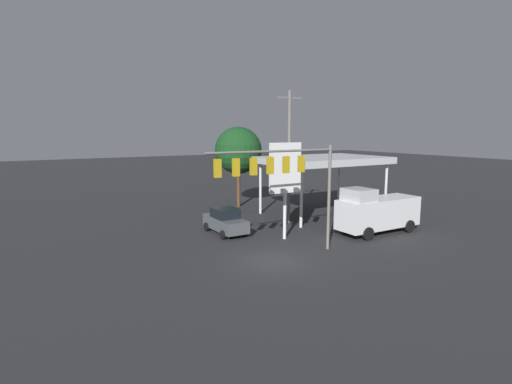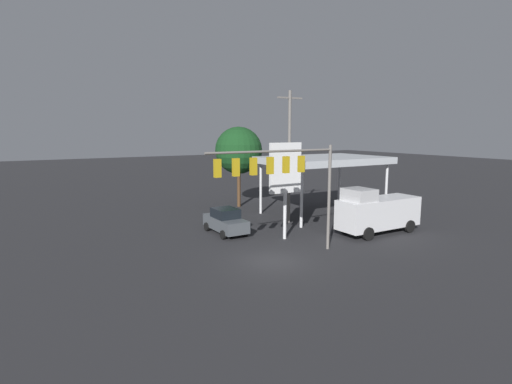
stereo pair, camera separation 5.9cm
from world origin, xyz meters
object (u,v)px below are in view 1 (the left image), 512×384
(delivery_truck, at_px, (377,211))
(sedan_far, at_px, (225,221))
(traffic_signal_assembly, at_px, (279,172))
(street_tree, at_px, (238,151))
(utility_pole, at_px, (289,155))
(price_sign, at_px, (285,171))

(delivery_truck, bearing_deg, sedan_far, -30.40)
(traffic_signal_assembly, xyz_separation_m, delivery_truck, (-9.71, -1.24, -3.63))
(street_tree, bearing_deg, utility_pole, 91.78)
(street_tree, bearing_deg, delivery_truck, 104.90)
(price_sign, bearing_deg, traffic_signal_assembly, 50.91)
(street_tree, bearing_deg, traffic_signal_assembly, 70.26)
(sedan_far, bearing_deg, delivery_truck, 59.14)
(traffic_signal_assembly, distance_m, utility_pole, 9.69)
(utility_pole, height_order, street_tree, utility_pole)
(traffic_signal_assembly, bearing_deg, utility_pole, -128.50)
(traffic_signal_assembly, relative_size, delivery_truck, 1.29)
(sedan_far, distance_m, delivery_truck, 11.47)
(traffic_signal_assembly, relative_size, sedan_far, 1.98)
(price_sign, bearing_deg, sedan_far, -49.72)
(traffic_signal_assembly, distance_m, price_sign, 4.49)
(traffic_signal_assembly, relative_size, price_sign, 1.27)
(utility_pole, bearing_deg, street_tree, -88.22)
(traffic_signal_assembly, distance_m, sedan_far, 8.27)
(utility_pole, distance_m, price_sign, 5.29)
(sedan_far, height_order, delivery_truck, delivery_truck)
(price_sign, relative_size, sedan_far, 1.56)
(utility_pole, height_order, price_sign, utility_pole)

